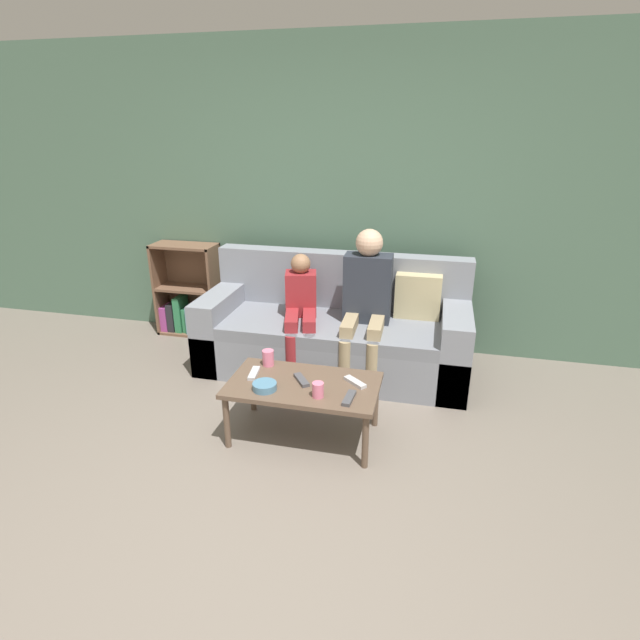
{
  "coord_description": "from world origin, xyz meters",
  "views": [
    {
      "loc": [
        0.86,
        -1.87,
        1.91
      ],
      "look_at": [
        0.1,
        1.29,
        0.63
      ],
      "focal_mm": 28.0,
      "sensor_mm": 36.0,
      "label": 1
    }
  ],
  "objects_px": {
    "coffee_table": "(303,389)",
    "person_child": "(301,308)",
    "tv_remote_0": "(301,380)",
    "couch": "(335,333)",
    "bookshelf": "(190,300)",
    "cup_near": "(268,358)",
    "cup_far": "(318,390)",
    "tv_remote_2": "(349,398)",
    "tv_remote_1": "(355,382)",
    "person_adult": "(366,295)",
    "snack_bowl": "(265,386)",
    "tv_remote_3": "(254,373)"
  },
  "relations": [
    {
      "from": "coffee_table",
      "to": "person_child",
      "type": "height_order",
      "value": "person_child"
    },
    {
      "from": "person_child",
      "to": "tv_remote_0",
      "type": "xyz_separation_m",
      "value": [
        0.25,
        -0.89,
        -0.15
      ]
    },
    {
      "from": "couch",
      "to": "bookshelf",
      "type": "distance_m",
      "value": 1.58
    },
    {
      "from": "person_child",
      "to": "cup_near",
      "type": "xyz_separation_m",
      "value": [
        -0.03,
        -0.71,
        -0.1
      ]
    },
    {
      "from": "couch",
      "to": "cup_near",
      "type": "relative_size",
      "value": 19.81
    },
    {
      "from": "cup_near",
      "to": "cup_far",
      "type": "bearing_deg",
      "value": -37.82
    },
    {
      "from": "couch",
      "to": "tv_remote_2",
      "type": "distance_m",
      "value": 1.21
    },
    {
      "from": "cup_near",
      "to": "tv_remote_2",
      "type": "xyz_separation_m",
      "value": [
        0.61,
        -0.32,
        -0.04
      ]
    },
    {
      "from": "tv_remote_1",
      "to": "couch",
      "type": "bearing_deg",
      "value": 58.92
    },
    {
      "from": "person_adult",
      "to": "tv_remote_0",
      "type": "relative_size",
      "value": 7.08
    },
    {
      "from": "tv_remote_0",
      "to": "snack_bowl",
      "type": "bearing_deg",
      "value": -177.53
    },
    {
      "from": "cup_near",
      "to": "person_child",
      "type": "bearing_deg",
      "value": 87.44
    },
    {
      "from": "tv_remote_2",
      "to": "tv_remote_3",
      "type": "xyz_separation_m",
      "value": [
        -0.66,
        0.17,
        0.0
      ]
    },
    {
      "from": "coffee_table",
      "to": "tv_remote_2",
      "type": "xyz_separation_m",
      "value": [
        0.32,
        -0.13,
        0.05
      ]
    },
    {
      "from": "cup_near",
      "to": "tv_remote_0",
      "type": "bearing_deg",
      "value": -31.5
    },
    {
      "from": "cup_far",
      "to": "snack_bowl",
      "type": "relative_size",
      "value": 0.62
    },
    {
      "from": "bookshelf",
      "to": "tv_remote_3",
      "type": "xyz_separation_m",
      "value": [
        1.19,
        -1.42,
        0.07
      ]
    },
    {
      "from": "coffee_table",
      "to": "tv_remote_3",
      "type": "relative_size",
      "value": 5.44
    },
    {
      "from": "cup_far",
      "to": "tv_remote_3",
      "type": "bearing_deg",
      "value": 159.67
    },
    {
      "from": "coffee_table",
      "to": "tv_remote_0",
      "type": "height_order",
      "value": "tv_remote_0"
    },
    {
      "from": "person_child",
      "to": "tv_remote_1",
      "type": "height_order",
      "value": "person_child"
    },
    {
      "from": "couch",
      "to": "tv_remote_2",
      "type": "relative_size",
      "value": 12.36
    },
    {
      "from": "person_child",
      "to": "person_adult",
      "type": "bearing_deg",
      "value": -9.14
    },
    {
      "from": "person_adult",
      "to": "tv_remote_0",
      "type": "distance_m",
      "value": 1.01
    },
    {
      "from": "bookshelf",
      "to": "snack_bowl",
      "type": "bearing_deg",
      "value": -50.16
    },
    {
      "from": "coffee_table",
      "to": "tv_remote_3",
      "type": "xyz_separation_m",
      "value": [
        -0.34,
        0.03,
        0.05
      ]
    },
    {
      "from": "person_child",
      "to": "tv_remote_3",
      "type": "distance_m",
      "value": 0.89
    },
    {
      "from": "tv_remote_2",
      "to": "tv_remote_3",
      "type": "bearing_deg",
      "value": 170.27
    },
    {
      "from": "cup_far",
      "to": "snack_bowl",
      "type": "height_order",
      "value": "cup_far"
    },
    {
      "from": "couch",
      "to": "tv_remote_0",
      "type": "distance_m",
      "value": 1.02
    },
    {
      "from": "couch",
      "to": "person_child",
      "type": "relative_size",
      "value": 2.25
    },
    {
      "from": "snack_bowl",
      "to": "bookshelf",
      "type": "bearing_deg",
      "value": 129.84
    },
    {
      "from": "couch",
      "to": "snack_bowl",
      "type": "xyz_separation_m",
      "value": [
        -0.2,
        -1.16,
        0.11
      ]
    },
    {
      "from": "tv_remote_0",
      "to": "cup_far",
      "type": "bearing_deg",
      "value": -82.93
    },
    {
      "from": "tv_remote_2",
      "to": "tv_remote_0",
      "type": "bearing_deg",
      "value": 160.09
    },
    {
      "from": "tv_remote_1",
      "to": "tv_remote_3",
      "type": "height_order",
      "value": "same"
    },
    {
      "from": "bookshelf",
      "to": "snack_bowl",
      "type": "xyz_separation_m",
      "value": [
        1.32,
        -1.58,
        0.08
      ]
    },
    {
      "from": "bookshelf",
      "to": "person_child",
      "type": "xyz_separation_m",
      "value": [
        1.27,
        -0.55,
        0.22
      ]
    },
    {
      "from": "coffee_table",
      "to": "tv_remote_1",
      "type": "xyz_separation_m",
      "value": [
        0.32,
        0.07,
        0.05
      ]
    },
    {
      "from": "coffee_table",
      "to": "tv_remote_3",
      "type": "bearing_deg",
      "value": 174.53
    },
    {
      "from": "person_child",
      "to": "snack_bowl",
      "type": "relative_size",
      "value": 6.36
    },
    {
      "from": "cup_far",
      "to": "tv_remote_1",
      "type": "distance_m",
      "value": 0.28
    },
    {
      "from": "person_adult",
      "to": "cup_far",
      "type": "distance_m",
      "value": 1.12
    },
    {
      "from": "couch",
      "to": "tv_remote_2",
      "type": "height_order",
      "value": "couch"
    },
    {
      "from": "tv_remote_2",
      "to": "tv_remote_3",
      "type": "height_order",
      "value": "same"
    },
    {
      "from": "couch",
      "to": "person_child",
      "type": "bearing_deg",
      "value": -153.27
    },
    {
      "from": "bookshelf",
      "to": "tv_remote_0",
      "type": "bearing_deg",
      "value": -43.42
    },
    {
      "from": "tv_remote_2",
      "to": "tv_remote_1",
      "type": "bearing_deg",
      "value": 94.24
    },
    {
      "from": "person_child",
      "to": "cup_far",
      "type": "relative_size",
      "value": 10.27
    },
    {
      "from": "cup_near",
      "to": "tv_remote_3",
      "type": "distance_m",
      "value": 0.17
    }
  ]
}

